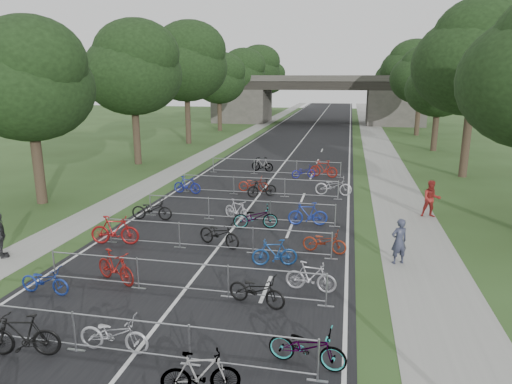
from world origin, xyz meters
TOP-DOWN VIEW (x-y plane):
  - road at (0.00, 50.00)m, footprint 11.00×140.00m
  - sidewalk_right at (8.00, 50.00)m, footprint 3.00×140.00m
  - sidewalk_left at (-7.50, 50.00)m, footprint 2.00×140.00m
  - lane_markings at (0.00, 50.00)m, footprint 0.12×140.00m
  - overpass_bridge at (0.00, 65.00)m, footprint 31.00×8.00m
  - tree_left_0 at (-11.39, 15.93)m, footprint 6.72×6.72m
  - tree_left_1 at (-11.39, 27.93)m, footprint 7.56×7.56m
  - tree_right_1 at (13.11, 27.93)m, footprint 8.18×8.18m
  - tree_left_2 at (-11.39, 39.93)m, footprint 8.40×8.40m
  - tree_right_2 at (13.11, 39.93)m, footprint 6.16×6.16m
  - tree_left_3 at (-11.39, 51.93)m, footprint 6.72×6.72m
  - tree_right_3 at (13.11, 51.93)m, footprint 7.17×7.17m
  - tree_left_4 at (-11.39, 63.93)m, footprint 7.56×7.56m
  - tree_right_4 at (13.11, 63.93)m, footprint 8.18×8.18m
  - tree_left_5 at (-11.39, 75.93)m, footprint 8.40×8.40m
  - tree_right_5 at (13.11, 75.93)m, footprint 6.16×6.16m
  - tree_left_6 at (-11.39, 87.93)m, footprint 6.72×6.72m
  - tree_right_6 at (13.11, 87.93)m, footprint 7.17×7.17m
  - barrier_row_1 at (0.00, 3.60)m, footprint 9.70×0.08m
  - barrier_row_2 at (0.00, 7.20)m, footprint 9.70×0.08m
  - barrier_row_3 at (0.00, 11.00)m, footprint 9.70×0.08m
  - barrier_row_4 at (0.00, 15.00)m, footprint 9.70×0.08m
  - barrier_row_5 at (0.00, 20.00)m, footprint 9.70×0.08m
  - barrier_row_6 at (0.00, 26.00)m, footprint 9.70×0.08m
  - bike_4 at (-2.66, 3.15)m, footprint 1.96×0.88m
  - bike_5 at (-0.54, 3.77)m, footprint 1.87×0.66m
  - bike_6 at (2.12, 2.64)m, footprint 1.82×0.92m
  - bike_7 at (4.30, 4.16)m, footprint 2.02×1.00m
  - bike_8 at (-4.30, 6.26)m, footprint 1.75×0.66m
  - bike_9 at (-2.48, 7.48)m, footprint 1.94×1.29m
  - bike_10 at (2.52, 6.88)m, footprint 2.00×1.14m
  - bike_11 at (4.05, 8.14)m, footprint 1.72×0.65m
  - bike_12 at (-4.30, 10.83)m, footprint 2.11×0.83m
  - bike_13 at (0.01, 11.50)m, footprint 2.16×1.45m
  - bike_14 at (2.56, 9.97)m, footprint 1.76×0.83m
  - bike_15 at (4.30, 11.64)m, footprint 1.84×0.89m
  - bike_16 at (-4.21, 14.30)m, footprint 2.06×0.86m
  - bike_17 at (-0.12, 15.13)m, footprint 1.68×1.27m
  - bike_18 at (1.01, 14.05)m, footprint 2.16×1.16m
  - bike_19 at (3.33, 14.97)m, footprint 1.91×0.75m
  - bike_20 at (-4.30, 19.59)m, footprint 1.78×0.66m
  - bike_21 at (-0.51, 20.83)m, footprint 1.85×0.67m
  - bike_22 at (0.24, 19.69)m, footprint 1.79×1.29m
  - bike_23 at (4.30, 20.91)m, footprint 2.15×0.79m
  - bike_25 at (-1.11, 26.96)m, footprint 1.85×0.99m
  - bike_26 at (2.10, 25.32)m, footprint 1.79×1.23m
  - bike_27 at (3.44, 25.90)m, footprint 2.07×1.05m
  - pedestrian_a at (7.06, 11.10)m, footprint 0.75×0.65m
  - pedestrian_b at (9.20, 17.51)m, footprint 0.96×0.77m
  - pedestrian_c at (-7.89, 8.65)m, footprint 1.07×1.05m

SIDE VIEW (x-z plane):
  - lane_markings at x=0.00m, z-range 0.00..0.00m
  - road at x=0.00m, z-range 0.00..0.01m
  - sidewalk_right at x=8.00m, z-range 0.00..0.01m
  - sidewalk_left at x=-7.50m, z-range 0.00..0.01m
  - bike_26 at x=2.10m, z-range 0.00..0.89m
  - bike_8 at x=-4.30m, z-range 0.00..0.91m
  - bike_15 at x=4.30m, z-range 0.00..0.93m
  - bike_21 at x=-0.51m, z-range 0.00..0.96m
  - bike_5 at x=-0.54m, z-range 0.00..0.98m
  - bike_10 at x=2.52m, z-range 0.00..0.99m
  - bike_17 at x=-0.12m, z-range 0.00..1.01m
  - bike_11 at x=4.05m, z-range 0.00..1.01m
  - bike_7 at x=4.30m, z-range 0.00..1.02m
  - bike_14 at x=2.56m, z-range 0.00..1.02m
  - bike_20 at x=-4.30m, z-range 0.00..1.05m
  - bike_6 at x=2.12m, z-range 0.00..1.06m
  - bike_16 at x=-4.21m, z-range 0.00..1.06m
  - bike_22 at x=0.24m, z-range 0.00..1.06m
  - bike_25 at x=-1.11m, z-range 0.00..1.07m
  - bike_13 at x=0.01m, z-range 0.00..1.07m
  - bike_18 at x=1.01m, z-range 0.00..1.08m
  - barrier_row_1 at x=0.00m, z-range 0.00..1.10m
  - barrier_row_2 at x=0.00m, z-range 0.00..1.10m
  - barrier_row_3 at x=0.00m, z-range 0.00..1.10m
  - barrier_row_4 at x=0.00m, z-range 0.00..1.10m
  - barrier_row_5 at x=0.00m, z-range 0.00..1.10m
  - barrier_row_6 at x=0.00m, z-range 0.00..1.10m
  - bike_19 at x=3.33m, z-range 0.00..1.12m
  - bike_23 at x=4.30m, z-range 0.00..1.12m
  - bike_4 at x=-2.66m, z-range 0.00..1.14m
  - bike_9 at x=-2.48m, z-range 0.00..1.14m
  - bike_27 at x=3.44m, z-range 0.00..1.19m
  - bike_12 at x=-4.30m, z-range 0.00..1.23m
  - pedestrian_a at x=7.06m, z-range 0.00..1.75m
  - pedestrian_c at x=-7.89m, z-range 0.00..1.81m
  - pedestrian_b at x=9.20m, z-range 0.00..1.86m
  - overpass_bridge at x=0.00m, z-range 0.01..7.06m
  - tree_right_2 at x=13.11m, z-range 1.25..10.64m
  - tree_right_5 at x=13.11m, z-range 1.25..10.64m
  - tree_left_0 at x=-11.39m, z-range 1.36..11.61m
  - tree_left_3 at x=-11.39m, z-range 1.36..11.61m
  - tree_left_6 at x=-11.39m, z-range 1.36..11.61m
  - tree_right_3 at x=13.11m, z-range 1.46..12.39m
  - tree_right_6 at x=13.11m, z-range 1.46..12.39m
  - tree_left_1 at x=-11.39m, z-range 1.54..13.07m
  - tree_left_4 at x=-11.39m, z-range 1.54..13.07m
  - tree_right_1 at x=13.11m, z-range 1.67..14.13m
  - tree_right_4 at x=13.11m, z-range 1.67..14.13m
  - tree_left_2 at x=-11.39m, z-range 1.71..14.52m
  - tree_left_5 at x=-11.39m, z-range 1.71..14.52m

